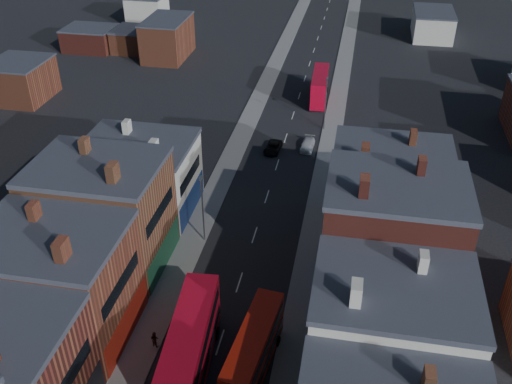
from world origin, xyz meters
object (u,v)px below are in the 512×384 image
at_px(bus_2, 320,86).
at_px(ped_1, 155,339).
at_px(car_2, 273,147).
at_px(bus_0, 190,348).
at_px(bus_1, 254,351).
at_px(car_3, 308,145).

height_order(bus_2, ped_1, bus_2).
bearing_deg(ped_1, car_2, -78.05).
xyz_separation_m(bus_0, ped_1, (-3.93, 2.12, -2.00)).
bearing_deg(bus_0, bus_1, 7.99).
bearing_deg(bus_1, ped_1, 179.95).
bearing_deg(car_2, car_3, 24.02).
xyz_separation_m(bus_1, bus_2, (-0.09, 57.38, 0.08)).
bearing_deg(car_2, ped_1, -91.84).
height_order(bus_1, bus_2, bus_2).
bearing_deg(ped_1, bus_1, -167.99).
bearing_deg(bus_1, bus_0, -161.02).
relative_size(car_2, ped_1, 2.77).
relative_size(bus_1, ped_1, 6.72).
height_order(bus_2, car_3, bus_2).
distance_m(bus_2, car_2, 19.76).
xyz_separation_m(bus_2, car_3, (0.08, -17.47, -1.86)).
bearing_deg(car_3, bus_2, 93.12).
height_order(bus_1, ped_1, bus_1).
relative_size(bus_1, bus_2, 0.98).
distance_m(bus_1, car_3, 39.95).
height_order(car_3, ped_1, ped_1).
distance_m(car_2, car_3, 4.97).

